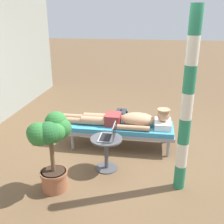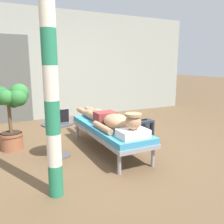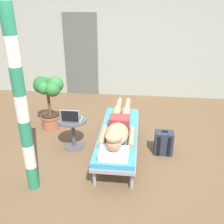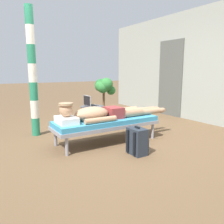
{
  "view_description": "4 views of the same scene",
  "coord_description": "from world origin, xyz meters",
  "px_view_note": "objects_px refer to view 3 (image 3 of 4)",
  "views": [
    {
      "loc": [
        -4.3,
        -0.51,
        2.3
      ],
      "look_at": [
        -0.07,
        0.16,
        0.69
      ],
      "focal_mm": 43.02,
      "sensor_mm": 36.0,
      "label": 1
    },
    {
      "loc": [
        -1.54,
        -3.27,
        1.38
      ],
      "look_at": [
        0.06,
        -0.08,
        0.65
      ],
      "focal_mm": 37.85,
      "sensor_mm": 36.0,
      "label": 2
    },
    {
      "loc": [
        0.36,
        -3.65,
        2.47
      ],
      "look_at": [
        -0.07,
        0.16,
        0.69
      ],
      "focal_mm": 41.61,
      "sensor_mm": 36.0,
      "label": 3
    },
    {
      "loc": [
        3.39,
        -1.93,
        1.25
      ],
      "look_at": [
        0.09,
        0.1,
        0.53
      ],
      "focal_mm": 36.55,
      "sensor_mm": 36.0,
      "label": 4
    }
  ],
  "objects_px": {
    "laptop": "(71,118)",
    "backpack": "(164,143)",
    "person_reclining": "(118,128)",
    "porch_post": "(22,108)",
    "lounge_chair": "(119,135)",
    "potted_plant": "(48,94)",
    "side_table": "(73,128)"
  },
  "relations": [
    {
      "from": "side_table",
      "to": "laptop",
      "type": "bearing_deg",
      "value": -90.0
    },
    {
      "from": "person_reclining",
      "to": "porch_post",
      "type": "relative_size",
      "value": 0.91
    },
    {
      "from": "side_table",
      "to": "laptop",
      "type": "height_order",
      "value": "laptop"
    },
    {
      "from": "person_reclining",
      "to": "laptop",
      "type": "bearing_deg",
      "value": 170.73
    },
    {
      "from": "backpack",
      "to": "potted_plant",
      "type": "bearing_deg",
      "value": 163.07
    },
    {
      "from": "laptop",
      "to": "porch_post",
      "type": "height_order",
      "value": "porch_post"
    },
    {
      "from": "laptop",
      "to": "backpack",
      "type": "bearing_deg",
      "value": 0.87
    },
    {
      "from": "laptop",
      "to": "backpack",
      "type": "distance_m",
      "value": 1.58
    },
    {
      "from": "person_reclining",
      "to": "laptop",
      "type": "height_order",
      "value": "laptop"
    },
    {
      "from": "backpack",
      "to": "side_table",
      "type": "bearing_deg",
      "value": 178.96
    },
    {
      "from": "porch_post",
      "to": "side_table",
      "type": "bearing_deg",
      "value": 74.47
    },
    {
      "from": "person_reclining",
      "to": "side_table",
      "type": "bearing_deg",
      "value": 167.16
    },
    {
      "from": "backpack",
      "to": "porch_post",
      "type": "xyz_separation_m",
      "value": [
        -1.84,
        -1.05,
        1.0
      ]
    },
    {
      "from": "backpack",
      "to": "porch_post",
      "type": "bearing_deg",
      "value": -150.25
    },
    {
      "from": "side_table",
      "to": "potted_plant",
      "type": "xyz_separation_m",
      "value": [
        -0.61,
        0.63,
        0.37
      ]
    },
    {
      "from": "lounge_chair",
      "to": "porch_post",
      "type": "distance_m",
      "value": 1.68
    },
    {
      "from": "side_table",
      "to": "backpack",
      "type": "xyz_separation_m",
      "value": [
        1.54,
        -0.03,
        -0.16
      ]
    },
    {
      "from": "potted_plant",
      "to": "porch_post",
      "type": "xyz_separation_m",
      "value": [
        0.31,
        -1.7,
        0.47
      ]
    },
    {
      "from": "potted_plant",
      "to": "person_reclining",
      "type": "bearing_deg",
      "value": -29.91
    },
    {
      "from": "potted_plant",
      "to": "porch_post",
      "type": "height_order",
      "value": "porch_post"
    },
    {
      "from": "lounge_chair",
      "to": "backpack",
      "type": "height_order",
      "value": "backpack"
    },
    {
      "from": "laptop",
      "to": "person_reclining",
      "type": "bearing_deg",
      "value": -9.27
    },
    {
      "from": "lounge_chair",
      "to": "potted_plant",
      "type": "xyz_separation_m",
      "value": [
        -1.4,
        0.75,
        0.38
      ]
    },
    {
      "from": "lounge_chair",
      "to": "potted_plant",
      "type": "bearing_deg",
      "value": 151.83
    },
    {
      "from": "lounge_chair",
      "to": "backpack",
      "type": "bearing_deg",
      "value": 7.44
    },
    {
      "from": "person_reclining",
      "to": "side_table",
      "type": "xyz_separation_m",
      "value": [
        -0.79,
        0.18,
        -0.16
      ]
    },
    {
      "from": "person_reclining",
      "to": "backpack",
      "type": "height_order",
      "value": "person_reclining"
    },
    {
      "from": "lounge_chair",
      "to": "laptop",
      "type": "bearing_deg",
      "value": 174.68
    },
    {
      "from": "side_table",
      "to": "person_reclining",
      "type": "bearing_deg",
      "value": -12.84
    },
    {
      "from": "porch_post",
      "to": "backpack",
      "type": "bearing_deg",
      "value": 29.75
    },
    {
      "from": "backpack",
      "to": "porch_post",
      "type": "distance_m",
      "value": 2.34
    },
    {
      "from": "potted_plant",
      "to": "porch_post",
      "type": "relative_size",
      "value": 0.45
    }
  ]
}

